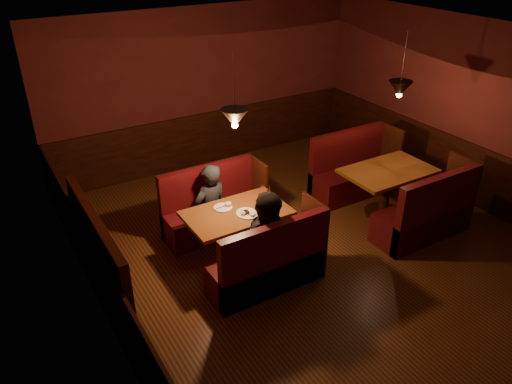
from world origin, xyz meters
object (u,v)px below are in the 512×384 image
second_bench_far (352,174)px  second_bench_near (427,217)px  diner_b (271,228)px  second_table (387,181)px  main_bench_near (270,266)px  main_table (238,222)px  main_bench_far (213,212)px  diner_a (210,191)px

second_bench_far → second_bench_near: bearing=-90.0°
diner_b → second_table: bearing=-9.0°
second_bench_far → diner_b: 2.88m
main_bench_near → second_bench_near: second_bench_near is taller
main_table → second_bench_near: (2.59, -0.99, -0.22)m
main_bench_near → second_bench_far: second_bench_far is taller
main_bench_far → second_table: size_ratio=1.10×
second_bench_near → diner_a: bearing=148.5°
diner_b → main_table: bearing=76.6°
diner_a → main_bench_far: bearing=-137.1°
main_bench_near → second_bench_near: bearing=-4.6°
main_table → main_bench_far: (0.02, 0.78, -0.24)m
second_bench_near → main_bench_near: bearing=175.4°
main_bench_near → diner_b: bearing=52.9°
second_table → diner_b: size_ratio=0.84×
second_bench_far → diner_a: bearing=-179.8°
second_table → second_bench_near: size_ratio=0.90×
main_bench_near → diner_b: (0.07, 0.10, 0.50)m
main_table → second_bench_near: 2.78m
diner_a → second_table: bearing=153.5°
second_bench_far → diner_b: size_ratio=0.93×
second_table → diner_a: size_ratio=0.91×
main_bench_far → second_table: 2.73m
main_bench_far → second_table: main_bench_far is taller
diner_a → diner_b: bearing=88.1°
main_table → main_bench_far: main_bench_far is taller
main_table → main_bench_near: 0.82m
main_bench_far → second_bench_far: 2.58m
second_table → second_bench_far: second_bench_far is taller
main_bench_near → diner_a: bearing=94.0°
main_table → diner_a: bearing=97.4°
second_table → diner_a: bearing=162.9°
main_table → second_table: (2.56, -0.16, 0.01)m
second_bench_far → diner_a: size_ratio=1.00×
main_bench_near → diner_b: size_ratio=0.92×
second_table → second_bench_far: 0.86m
main_bench_far → diner_a: 0.46m
second_bench_far → main_bench_near: bearing=-150.8°
main_bench_near → main_bench_far: bearing=90.0°
second_table → second_bench_far: (0.03, 0.82, -0.23)m
main_bench_far → main_bench_near: (0.00, -1.56, 0.00)m
main_bench_near → second_bench_far: (2.58, 1.44, 0.02)m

